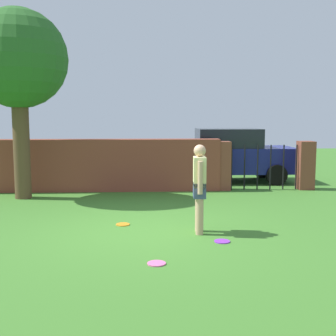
{
  "coord_description": "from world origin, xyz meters",
  "views": [
    {
      "loc": [
        0.03,
        -7.93,
        2.14
      ],
      "look_at": [
        0.49,
        1.5,
        1.0
      ],
      "focal_mm": 46.69,
      "sensor_mm": 36.0,
      "label": 1
    }
  ],
  "objects_px": {
    "frisbee_purple": "(222,241)",
    "frisbee_pink": "(157,263)",
    "person": "(199,184)",
    "tree": "(18,61)",
    "car": "(228,155)",
    "frisbee_orange": "(123,224)"
  },
  "relations": [
    {
      "from": "frisbee_purple",
      "to": "frisbee_pink",
      "type": "bearing_deg",
      "value": -137.05
    },
    {
      "from": "person",
      "to": "frisbee_pink",
      "type": "bearing_deg",
      "value": -22.72
    },
    {
      "from": "tree",
      "to": "person",
      "type": "xyz_separation_m",
      "value": [
        4.17,
        -3.6,
        -2.6
      ]
    },
    {
      "from": "car",
      "to": "frisbee_pink",
      "type": "xyz_separation_m",
      "value": [
        -2.49,
        -7.87,
        -0.85
      ]
    },
    {
      "from": "frisbee_orange",
      "to": "car",
      "type": "bearing_deg",
      "value": 60.83
    },
    {
      "from": "frisbee_pink",
      "to": "frisbee_orange",
      "type": "bearing_deg",
      "value": 104.81
    },
    {
      "from": "person",
      "to": "car",
      "type": "relative_size",
      "value": 0.39
    },
    {
      "from": "frisbee_purple",
      "to": "tree",
      "type": "bearing_deg",
      "value": 136.91
    },
    {
      "from": "person",
      "to": "tree",
      "type": "bearing_deg",
      "value": -127.34
    },
    {
      "from": "frisbee_purple",
      "to": "frisbee_orange",
      "type": "height_order",
      "value": "same"
    },
    {
      "from": "person",
      "to": "frisbee_orange",
      "type": "xyz_separation_m",
      "value": [
        -1.43,
        0.65,
        -0.89
      ]
    },
    {
      "from": "person",
      "to": "frisbee_orange",
      "type": "distance_m",
      "value": 1.8
    },
    {
      "from": "frisbee_orange",
      "to": "tree",
      "type": "bearing_deg",
      "value": 132.84
    },
    {
      "from": "tree",
      "to": "person",
      "type": "bearing_deg",
      "value": -40.84
    },
    {
      "from": "car",
      "to": "frisbee_pink",
      "type": "relative_size",
      "value": 15.56
    },
    {
      "from": "car",
      "to": "frisbee_pink",
      "type": "distance_m",
      "value": 8.3
    },
    {
      "from": "tree",
      "to": "frisbee_pink",
      "type": "relative_size",
      "value": 17.82
    },
    {
      "from": "frisbee_pink",
      "to": "frisbee_orange",
      "type": "relative_size",
      "value": 1.0
    },
    {
      "from": "person",
      "to": "frisbee_pink",
      "type": "distance_m",
      "value": 2.05
    },
    {
      "from": "frisbee_orange",
      "to": "frisbee_purple",
      "type": "bearing_deg",
      "value": -35.44
    },
    {
      "from": "car",
      "to": "frisbee_orange",
      "type": "relative_size",
      "value": 15.56
    },
    {
      "from": "tree",
      "to": "frisbee_orange",
      "type": "relative_size",
      "value": 17.82
    }
  ]
}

